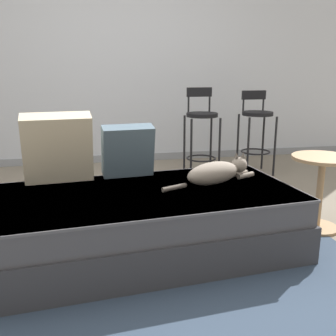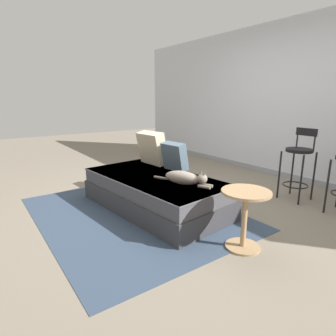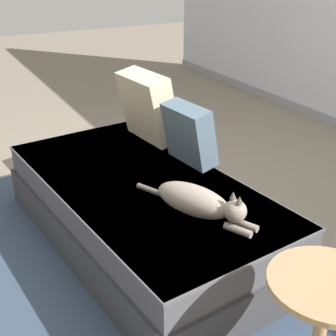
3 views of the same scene
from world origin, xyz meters
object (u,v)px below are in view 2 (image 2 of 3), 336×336
(throw_pillow_corner, at_px, (152,148))
(bar_stool_near_window, at_px, (299,160))
(throw_pillow_middle, at_px, (175,156))
(couch, at_px, (155,192))
(cat, at_px, (185,178))
(side_table, at_px, (245,211))

(throw_pillow_corner, relative_size, bar_stool_near_window, 0.49)
(throw_pillow_middle, bearing_deg, throw_pillow_corner, -174.01)
(couch, xyz_separation_m, throw_pillow_corner, (-0.56, 0.33, 0.44))
(cat, distance_m, bar_stool_near_window, 1.70)
(throw_pillow_corner, distance_m, throw_pillow_middle, 0.48)
(cat, relative_size, side_table, 1.28)
(cat, bearing_deg, throw_pillow_middle, 153.47)
(throw_pillow_corner, relative_size, side_table, 0.85)
(throw_pillow_corner, bearing_deg, bar_stool_near_window, 45.45)
(throw_pillow_corner, distance_m, bar_stool_near_window, 2.01)
(throw_pillow_corner, bearing_deg, couch, -30.11)
(bar_stool_near_window, bearing_deg, throw_pillow_middle, -124.05)
(throw_pillow_middle, relative_size, bar_stool_near_window, 0.39)
(couch, distance_m, throw_pillow_corner, 0.78)
(couch, bearing_deg, throw_pillow_middle, 103.09)
(bar_stool_near_window, xyz_separation_m, side_table, (0.45, -1.62, -0.18))
(throw_pillow_middle, relative_size, cat, 0.53)
(couch, bearing_deg, bar_stool_near_window, 64.29)
(cat, distance_m, side_table, 0.82)
(throw_pillow_middle, relative_size, side_table, 0.68)
(couch, relative_size, side_table, 3.59)
(couch, height_order, side_table, side_table)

